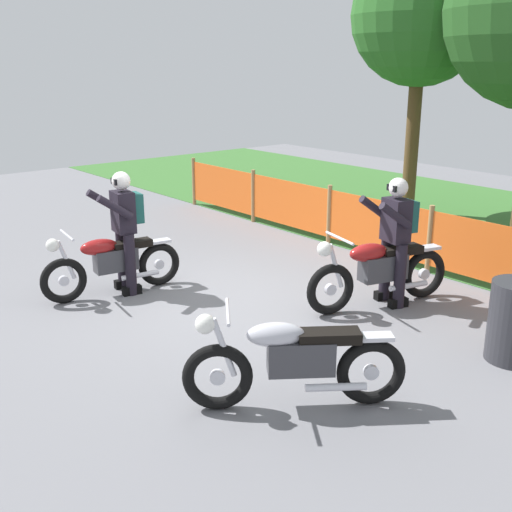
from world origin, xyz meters
TOP-DOWN VIEW (x-y plane):
  - ground at (0.00, 0.00)m, footprint 24.00×24.00m
  - grass_verge at (0.00, 6.50)m, footprint 24.00×6.88m
  - barrier_fence at (0.00, 3.06)m, footprint 10.51×0.08m
  - tree_leftmost at (-1.62, 6.07)m, footprint 2.74×2.74m
  - motorcycle_lead at (1.44, 1.40)m, footprint 0.83×2.09m
  - motorcycle_trailing at (2.59, -1.18)m, footprint 1.31×1.75m
  - motorcycle_third at (-1.19, -1.06)m, footprint 0.63×1.98m
  - rider_lead at (1.50, 1.63)m, footprint 0.65×0.76m
  - rider_third at (-1.16, -0.84)m, footprint 0.60×0.72m

SIDE VIEW (x-z plane):
  - ground at x=0.00m, z-range -0.02..0.00m
  - grass_verge at x=0.00m, z-range 0.00..0.01m
  - motorcycle_third at x=-1.19m, z-range -0.01..0.93m
  - motorcycle_trailing at x=2.59m, z-range -0.01..0.97m
  - motorcycle_lead at x=1.44m, z-range -0.02..1.00m
  - barrier_fence at x=0.00m, z-range 0.02..1.07m
  - rider_lead at x=1.50m, z-range 0.11..1.80m
  - rider_third at x=-1.16m, z-range 0.11..1.80m
  - tree_leftmost at x=-1.62m, z-range 1.27..6.59m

